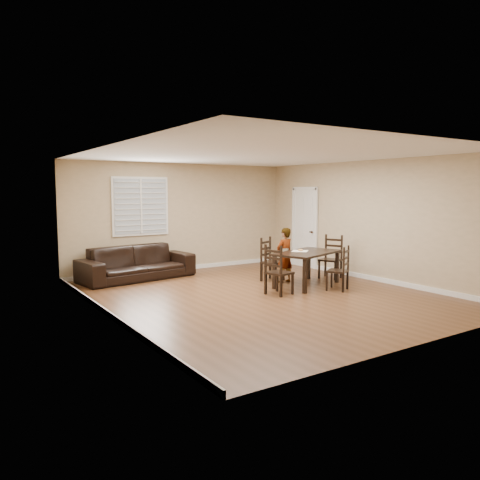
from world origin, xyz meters
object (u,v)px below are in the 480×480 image
chair_near (268,261)px  chair_left (275,272)px  donut (300,250)px  chair_far (343,270)px  chair_right (332,258)px  child (285,255)px  sofa (137,263)px  dining_table (307,256)px

chair_near → chair_left: bearing=-144.1°
chair_left → donut: chair_left is taller
chair_near → chair_left: size_ratio=0.99×
chair_far → chair_right: chair_right is taller
chair_right → child: bearing=-119.8°
chair_left → sofa: bearing=15.0°
chair_far → child: size_ratio=0.75×
dining_table → chair_right: bearing=0.5°
dining_table → chair_near: (-0.33, 0.94, -0.20)m
chair_left → chair_right: 2.38m
dining_table → chair_far: (0.28, -0.77, -0.23)m
sofa → chair_left: bearing=-70.2°
chair_near → chair_far: (0.61, -1.71, -0.03)m
donut → sofa: 3.72m
chair_near → child: size_ratio=0.81×
chair_left → sofa: size_ratio=0.38×
chair_right → chair_near: bearing=-134.2°
chair_right → chair_far: bearing=-59.5°
chair_near → chair_right: (1.45, -0.55, 0.01)m
chair_left → chair_near: bearing=-44.7°
chair_right → sofa: bearing=-144.0°
chair_near → sofa: size_ratio=0.38×
dining_table → chair_far: chair_far is taller
chair_left → dining_table: bearing=-85.0°
chair_left → donut: bearing=-76.7°
child → donut: bearing=103.5°
chair_far → donut: chair_far is taller
child → donut: 0.42m
chair_right → donut: bearing=-102.9°
dining_table → chair_right: size_ratio=1.76×
dining_table → donut: 0.21m
chair_far → chair_left: size_ratio=0.92×
chair_left → chair_right: (2.26, 0.76, 0.01)m
chair_left → chair_far: bearing=-118.9°
sofa → chair_far: bearing=-56.9°
sofa → child: bearing=-48.1°
child → donut: size_ratio=11.60×
dining_table → chair_right: chair_right is taller
chair_far → child: 1.40m
chair_far → chair_right: bearing=-156.0°
chair_near → sofa: chair_near is taller
chair_near → sofa: (-2.44, 1.74, -0.07)m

